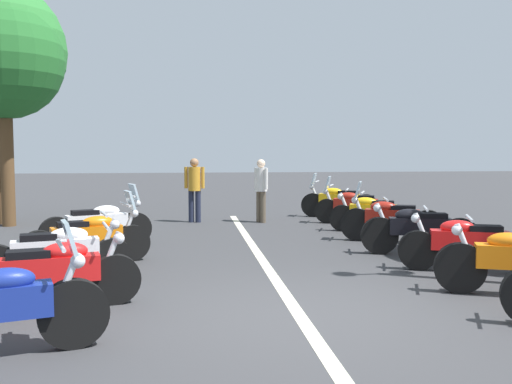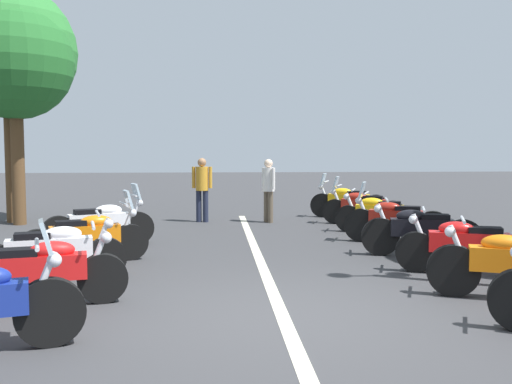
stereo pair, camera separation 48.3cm
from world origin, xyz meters
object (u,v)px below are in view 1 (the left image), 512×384
(motorcycle_left_row_4, at_px, (99,224))
(bystander_2, at_px, (194,185))
(motorcycle_right_row_7, at_px, (338,200))
(motorcycle_right_row_3, at_px, (419,229))
(motorcycle_left_row_3, at_px, (89,237))
(motorcycle_left_row_2, at_px, (57,252))
(motorcycle_right_row_2, at_px, (468,243))
(bystander_0, at_px, (261,186))
(motorcycle_right_row_4, at_px, (391,219))
(motorcycle_left_row_1, at_px, (51,272))
(roadside_tree_1, at_px, (4,61))
(motorcycle_right_row_6, at_px, (354,206))
(motorcycle_right_row_5, at_px, (372,213))

(motorcycle_left_row_4, distance_m, bystander_2, 4.12)
(motorcycle_right_row_7, height_order, bystander_2, bystander_2)
(motorcycle_right_row_3, xyz_separation_m, bystander_2, (5.05, 3.93, 0.50))
(motorcycle_left_row_3, bearing_deg, motorcycle_left_row_2, -119.07)
(motorcycle_right_row_2, distance_m, bystander_0, 6.73)
(motorcycle_right_row_4, distance_m, bystander_2, 5.37)
(motorcycle_left_row_3, relative_size, bystander_0, 1.23)
(motorcycle_right_row_4, height_order, bystander_0, bystander_0)
(motorcycle_left_row_1, bearing_deg, roadside_tree_1, 96.47)
(motorcycle_left_row_4, relative_size, motorcycle_right_row_7, 1.00)
(motorcycle_right_row_3, bearing_deg, roadside_tree_1, -16.17)
(motorcycle_left_row_1, bearing_deg, bystander_2, 63.83)
(motorcycle_left_row_4, xyz_separation_m, motorcycle_right_row_6, (2.81, -5.87, -0.01))
(roadside_tree_1, bearing_deg, bystander_2, -87.67)
(motorcycle_left_row_2, height_order, motorcycle_left_row_3, motorcycle_left_row_3)
(bystander_2, bearing_deg, motorcycle_right_row_6, -89.72)
(motorcycle_left_row_2, bearing_deg, motorcycle_left_row_4, 72.58)
(motorcycle_left_row_4, relative_size, roadside_tree_1, 0.37)
(motorcycle_left_row_2, distance_m, bystander_2, 6.84)
(motorcycle_left_row_1, distance_m, roadside_tree_1, 8.91)
(bystander_0, bearing_deg, motorcycle_right_row_3, -94.12)
(motorcycle_left_row_1, distance_m, motorcycle_right_row_5, 8.07)
(motorcycle_left_row_3, height_order, motorcycle_right_row_2, motorcycle_left_row_3)
(motorcycle_right_row_4, relative_size, bystander_0, 1.21)
(motorcycle_right_row_4, bearing_deg, roadside_tree_1, 0.46)
(motorcycle_left_row_4, bearing_deg, motorcycle_left_row_3, -110.53)
(motorcycle_left_row_4, relative_size, bystander_0, 1.24)
(roadside_tree_1, bearing_deg, motorcycle_left_row_1, -160.00)
(motorcycle_left_row_1, relative_size, motorcycle_left_row_4, 1.03)
(motorcycle_right_row_3, height_order, motorcycle_right_row_4, motorcycle_right_row_4)
(motorcycle_right_row_3, distance_m, motorcycle_right_row_6, 4.21)
(motorcycle_right_row_2, xyz_separation_m, motorcycle_right_row_5, (4.27, 0.10, -0.01))
(motorcycle_left_row_3, bearing_deg, bystander_0, 35.15)
(motorcycle_left_row_1, bearing_deg, bystander_0, 52.04)
(bystander_2, bearing_deg, motorcycle_left_row_4, 164.98)
(motorcycle_right_row_7, distance_m, roadside_tree_1, 9.25)
(motorcycle_left_row_4, height_order, motorcycle_right_row_3, motorcycle_left_row_4)
(roadside_tree_1, bearing_deg, motorcycle_right_row_2, -126.05)
(motorcycle_right_row_2, relative_size, roadside_tree_1, 0.38)
(motorcycle_right_row_4, distance_m, motorcycle_right_row_7, 4.18)
(motorcycle_right_row_5, xyz_separation_m, bystander_0, (1.99, 2.31, 0.51))
(bystander_2, bearing_deg, motorcycle_right_row_5, -106.86)
(motorcycle_right_row_5, height_order, motorcycle_right_row_6, motorcycle_right_row_6)
(motorcycle_left_row_2, xyz_separation_m, bystander_0, (6.29, -3.70, 0.51))
(motorcycle_right_row_7, bearing_deg, motorcycle_left_row_3, 67.77)
(motorcycle_right_row_5, relative_size, motorcycle_right_row_6, 0.98)
(motorcycle_left_row_1, height_order, motorcycle_right_row_4, motorcycle_right_row_4)
(motorcycle_left_row_4, height_order, motorcycle_right_row_2, motorcycle_left_row_4)
(motorcycle_left_row_4, xyz_separation_m, motorcycle_right_row_4, (0.02, -5.79, 0.01))
(motorcycle_left_row_4, height_order, bystander_0, bystander_0)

